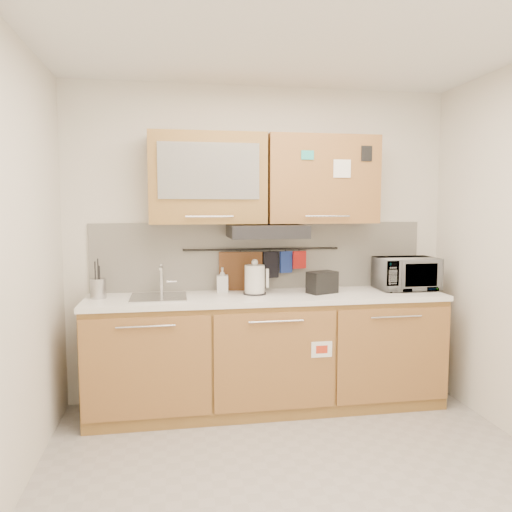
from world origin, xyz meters
name	(u,v)px	position (x,y,z in m)	size (l,w,h in m)	color
floor	(307,488)	(0.00, 0.00, 0.00)	(3.20, 3.20, 0.00)	#9E9993
ceiling	(312,17)	(0.00, 0.00, 2.60)	(3.20, 3.20, 0.00)	white
wall_back	(261,244)	(0.00, 1.50, 1.30)	(3.20, 3.20, 0.00)	silver
base_cabinet	(268,358)	(0.00, 1.19, 0.41)	(2.80, 0.64, 0.88)	olive
countertop	(268,297)	(0.00, 1.19, 0.90)	(2.82, 0.62, 0.04)	white
backsplash	(261,256)	(0.00, 1.49, 1.20)	(2.80, 0.02, 0.56)	silver
upper_cabinets	(264,179)	(0.00, 1.32, 1.83)	(1.82, 0.37, 0.70)	olive
range_hood	(267,231)	(0.00, 1.25, 1.42)	(0.60, 0.46, 0.10)	black
sink	(159,297)	(-0.85, 1.21, 0.92)	(0.42, 0.40, 0.26)	silver
utensil_rail	(262,249)	(0.00, 1.45, 1.26)	(0.02, 0.02, 1.30)	black
utensil_crock	(98,288)	(-1.30, 1.25, 1.00)	(0.13, 0.13, 0.30)	#AAAAAE
kettle	(255,280)	(-0.10, 1.23, 1.03)	(0.20, 0.18, 0.28)	silver
toaster	(322,282)	(0.44, 1.19, 1.01)	(0.27, 0.22, 0.18)	black
microwave	(406,274)	(1.19, 1.24, 1.05)	(0.49, 0.33, 0.27)	#999999
soap_bottle	(222,280)	(-0.34, 1.37, 1.02)	(0.09, 0.09, 0.20)	#999999
cutting_board	(241,279)	(-0.18, 1.44, 1.02)	(0.36, 0.03, 0.44)	brown
oven_mitt	(286,262)	(0.20, 1.44, 1.15)	(0.11, 0.03, 0.18)	navy
dark_pouch	(270,265)	(0.07, 1.44, 1.13)	(0.14, 0.04, 0.22)	black
pot_holder	(299,260)	(0.32, 1.44, 1.17)	(0.12, 0.02, 0.15)	#A81916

